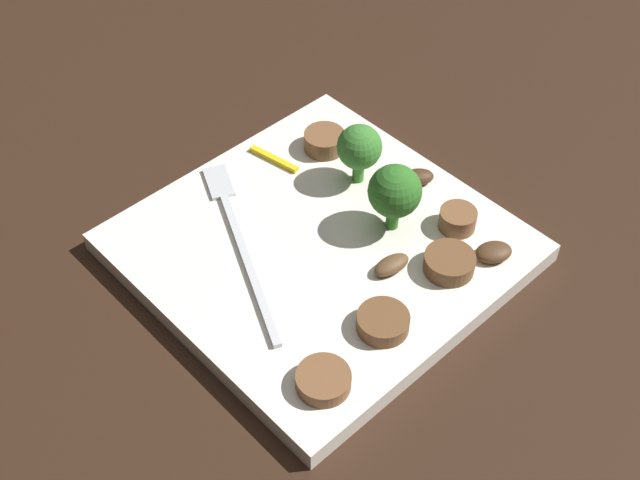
{
  "coord_description": "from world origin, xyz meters",
  "views": [
    {
      "loc": [
        -0.3,
        0.28,
        0.45
      ],
      "look_at": [
        0.0,
        0.0,
        0.02
      ],
      "focal_mm": 46.77,
      "sensor_mm": 36.0,
      "label": 1
    }
  ],
  "objects": [
    {
      "name": "sausage_slice_0",
      "position": [
        -0.09,
        0.02,
        0.02
      ],
      "size": [
        0.05,
        0.05,
        0.01
      ],
      "primitive_type": "cylinder",
      "rotation": [
        0.0,
        0.0,
        1.95
      ],
      "color": "brown",
      "rests_on": "plate"
    },
    {
      "name": "ground_plane",
      "position": [
        0.0,
        0.0,
        0.0
      ],
      "size": [
        1.4,
        1.4,
        0.0
      ],
      "primitive_type": "plane",
      "color": "black"
    },
    {
      "name": "mushroom_1",
      "position": [
        -0.01,
        -0.1,
        0.02
      ],
      "size": [
        0.03,
        0.03,
        0.01
      ],
      "primitive_type": "ellipsoid",
      "rotation": [
        0.0,
        0.0,
        0.97
      ],
      "color": "#422B19",
      "rests_on": "plate"
    },
    {
      "name": "sausage_slice_1",
      "position": [
        -0.08,
        -0.05,
        0.02
      ],
      "size": [
        0.04,
        0.04,
        0.01
      ],
      "primitive_type": "cylinder",
      "rotation": [
        0.0,
        0.0,
        1.74
      ],
      "color": "brown",
      "rests_on": "plate"
    },
    {
      "name": "sausage_slice_2",
      "position": [
        -0.06,
        -0.08,
        0.02
      ],
      "size": [
        0.04,
        0.04,
        0.02
      ],
      "primitive_type": "cylinder",
      "rotation": [
        0.0,
        0.0,
        1.1
      ],
      "color": "brown",
      "rests_on": "plate"
    },
    {
      "name": "plate",
      "position": [
        0.0,
        0.0,
        0.01
      ],
      "size": [
        0.24,
        0.24,
        0.02
      ],
      "primitive_type": "cube",
      "color": "white",
      "rests_on": "ground_plane"
    },
    {
      "name": "broccoli_floret_1",
      "position": [
        0.03,
        -0.07,
        0.05
      ],
      "size": [
        0.03,
        0.03,
        0.05
      ],
      "color": "#408630",
      "rests_on": "plate"
    },
    {
      "name": "mushroom_0",
      "position": [
        -0.1,
        -0.08,
        0.02
      ],
      "size": [
        0.03,
        0.03,
        0.01
      ],
      "primitive_type": "ellipsoid",
      "rotation": [
        0.0,
        0.0,
        4.25
      ],
      "color": "#4C331E",
      "rests_on": "plate"
    },
    {
      "name": "pepper_strip_0",
      "position": [
        0.09,
        -0.03,
        0.02
      ],
      "size": [
        0.05,
        0.01,
        0.0
      ],
      "primitive_type": "cube",
      "rotation": [
        0.0,
        0.0,
        0.18
      ],
      "color": "yellow",
      "rests_on": "plate"
    },
    {
      "name": "sausage_slice_3",
      "position": [
        0.07,
        -0.07,
        0.02
      ],
      "size": [
        0.04,
        0.04,
        0.01
      ],
      "primitive_type": "cylinder",
      "rotation": [
        0.0,
        0.0,
        0.29
      ],
      "color": "brown",
      "rests_on": "plate"
    },
    {
      "name": "mushroom_2",
      "position": [
        -0.05,
        -0.02,
        0.02
      ],
      "size": [
        0.02,
        0.03,
        0.01
      ],
      "primitive_type": "ellipsoid",
      "rotation": [
        0.0,
        0.0,
        4.58
      ],
      "color": "brown",
      "rests_on": "plate"
    },
    {
      "name": "broccoli_floret_0",
      "position": [
        -0.03,
        -0.05,
        0.05
      ],
      "size": [
        0.04,
        0.04,
        0.05
      ],
      "color": "#347525",
      "rests_on": "plate"
    },
    {
      "name": "sausage_slice_4",
      "position": [
        -0.09,
        0.08,
        0.02
      ],
      "size": [
        0.04,
        0.04,
        0.01
      ],
      "primitive_type": "cylinder",
      "rotation": [
        0.0,
        0.0,
        1.56
      ],
      "color": "brown",
      "rests_on": "plate"
    },
    {
      "name": "fork",
      "position": [
        0.04,
        0.04,
        0.02
      ],
      "size": [
        0.17,
        0.09,
        0.0
      ],
      "rotation": [
        0.0,
        0.0,
        -0.44
      ],
      "color": "silver",
      "rests_on": "plate"
    }
  ]
}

